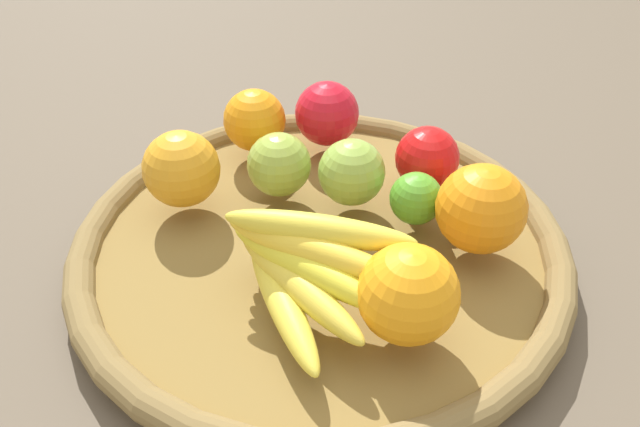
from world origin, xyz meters
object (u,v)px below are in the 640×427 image
orange_0 (481,209)px  apple_0 (427,158)px  orange_3 (255,120)px  orange_2 (181,169)px  apple_2 (352,172)px  apple_1 (327,114)px  banana_bunch (304,266)px  apple_3 (279,165)px  lime_0 (416,199)px  orange_1 (408,294)px

orange_0 → apple_0: bearing=9.8°
orange_3 → orange_2: bearing=137.9°
apple_2 → orange_3: 0.14m
apple_0 → apple_1: bearing=39.4°
banana_bunch → apple_1: (0.24, -0.06, -0.00)m
apple_3 → banana_bunch: bearing=-179.7°
banana_bunch → apple_0: banana_bunch is taller
apple_1 → apple_3: bearing=143.2°
lime_0 → orange_0: size_ratio=0.62×
lime_0 → orange_1: size_ratio=0.64×
apple_0 → orange_3: size_ratio=0.94×
apple_0 → apple_2: bearing=98.6°
lime_0 → apple_2: bearing=50.6°
orange_3 → apple_1: size_ratio=0.96×
orange_0 → apple_3: 0.20m
orange_0 → apple_1: orange_0 is taller
apple_0 → apple_3: 0.15m
orange_1 → apple_0: bearing=-22.1°
lime_0 → orange_3: size_ratio=0.73×
apple_1 → orange_3: bearing=88.7°
banana_bunch → apple_2: bearing=-27.7°
banana_bunch → apple_0: (0.14, -0.15, -0.00)m
orange_0 → apple_1: bearing=26.7°
orange_3 → apple_3: (-0.09, -0.02, -0.00)m
apple_3 → lime_0: bearing=-120.5°
apple_1 → orange_1: bearing=-178.5°
orange_3 → orange_1: bearing=-163.1°
orange_1 → orange_0: bearing=-46.3°
apple_0 → orange_0: orange_0 is taller
orange_2 → banana_bunch: 0.19m
apple_3 → orange_0: bearing=-124.5°
banana_bunch → orange_1: bearing=-123.3°
apple_2 → apple_1: size_ratio=0.92×
orange_1 → apple_2: bearing=1.6°
apple_2 → apple_0: bearing=-81.4°
orange_1 → banana_bunch: 0.09m
orange_2 → orange_1: 0.27m
apple_2 → orange_2: 0.17m
lime_0 → orange_2: size_ratio=0.67×
apple_2 → apple_1: apple_1 is taller
orange_2 → orange_0: (-0.12, -0.26, 0.00)m
apple_2 → apple_0: size_ratio=1.02×
apple_1 → banana_bunch: bearing=165.2°
apple_0 → apple_3: bearing=84.1°
banana_bunch → apple_3: (0.16, 0.00, -0.00)m
apple_2 → orange_0: orange_0 is taller
lime_0 → apple_2: apple_2 is taller
apple_3 → orange_1: bearing=-160.3°
orange_1 → apple_3: orange_1 is taller
lime_0 → banana_bunch: size_ratio=0.31×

